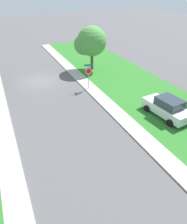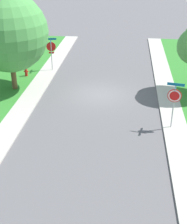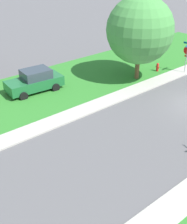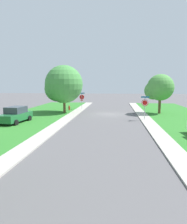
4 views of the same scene
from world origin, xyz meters
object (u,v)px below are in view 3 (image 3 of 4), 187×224
object	(u,v)px
stop_sign_near_corner	(187,53)
car_green_kerbside_mid	(35,81)
fire_hydrant	(157,67)
tree_sidewalk_near	(139,31)

from	to	relation	value
stop_sign_near_corner	car_green_kerbside_mid	size ratio (longest dim) A/B	0.62
fire_hydrant	tree_sidewalk_near	bearing A→B (deg)	80.97
stop_sign_near_corner	car_green_kerbside_mid	world-z (taller)	stop_sign_near_corner
car_green_kerbside_mid	tree_sidewalk_near	world-z (taller)	tree_sidewalk_near
car_green_kerbside_mid	tree_sidewalk_near	bearing A→B (deg)	-110.72
car_green_kerbside_mid	tree_sidewalk_near	xyz separation A→B (m)	(-3.04, -8.04, 3.08)
tree_sidewalk_near	fire_hydrant	distance (m)	4.29
car_green_kerbside_mid	fire_hydrant	world-z (taller)	car_green_kerbside_mid
car_green_kerbside_mid	fire_hydrant	bearing A→B (deg)	-108.14
tree_sidewalk_near	fire_hydrant	bearing A→B (deg)	-99.03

